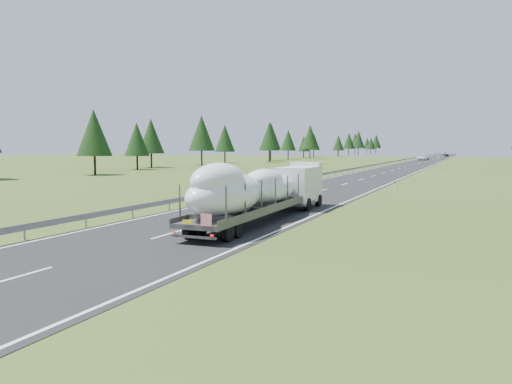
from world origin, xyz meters
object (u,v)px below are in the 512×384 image
at_px(distant_car_blue, 444,153).
at_px(boat_truck, 259,189).
at_px(distant_van, 423,158).
at_px(distant_car_dark, 447,155).
at_px(highway_sign, 438,160).

bearing_deg(distant_car_blue, boat_truck, -92.26).
distance_m(distant_van, distant_car_dark, 64.76).
bearing_deg(distant_van, boat_truck, -82.57).
bearing_deg(boat_truck, highway_sign, 86.35).
bearing_deg(highway_sign, boat_truck, -93.65).
relative_size(distant_car_dark, distant_car_blue, 0.83).
bearing_deg(highway_sign, distant_car_blue, 92.84).
relative_size(highway_sign, distant_car_blue, 0.56).
bearing_deg(distant_car_blue, distant_car_dark, -88.76).
bearing_deg(distant_car_blue, distant_van, -93.19).
xyz_separation_m(distant_car_dark, distant_car_blue, (-3.73, 48.20, 0.11)).
xyz_separation_m(distant_van, distant_car_blue, (0.00, 112.85, -0.11)).
distance_m(boat_truck, distant_van, 140.52).
height_order(boat_truck, distant_car_dark, boat_truck).
bearing_deg(distant_car_dark, boat_truck, -86.08).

